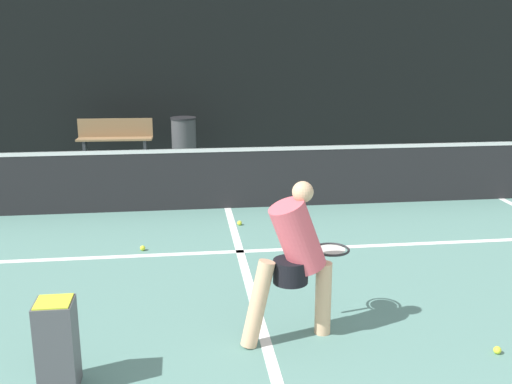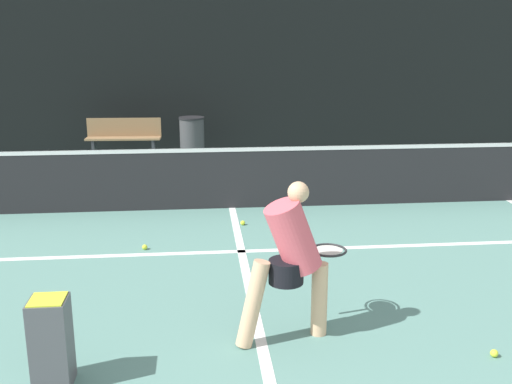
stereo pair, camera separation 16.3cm
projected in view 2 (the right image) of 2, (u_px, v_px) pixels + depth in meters
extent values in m
cube|color=white|center=(241.00, 251.00, 7.41)|extent=(8.25, 0.10, 0.01)
cube|color=white|center=(248.00, 282.00, 6.49)|extent=(0.10, 5.83, 0.01)
cube|color=#232326|center=(232.00, 178.00, 9.18)|extent=(11.00, 0.02, 0.95)
cube|color=white|center=(231.00, 150.00, 9.07)|extent=(11.00, 0.03, 0.06)
cube|color=black|center=(218.00, 70.00, 13.80)|extent=(24.00, 0.06, 3.67)
cylinder|color=#DBAD84|center=(319.00, 299.00, 5.28)|extent=(0.14, 0.14, 0.67)
cylinder|color=#DBAD84|center=(253.00, 304.00, 5.08)|extent=(0.33, 0.21, 0.78)
cylinder|color=black|center=(286.00, 271.00, 5.11)|extent=(0.30, 0.30, 0.20)
cylinder|color=#E55966|center=(293.00, 237.00, 5.05)|extent=(0.52, 0.37, 0.71)
sphere|color=#DBAD84|center=(298.00, 192.00, 4.97)|extent=(0.18, 0.18, 0.18)
cylinder|color=#262628|center=(297.00, 254.00, 5.38)|extent=(0.30, 0.10, 0.03)
torus|color=#262628|center=(328.00, 250.00, 5.47)|extent=(0.41, 0.41, 0.02)
cylinder|color=beige|center=(328.00, 250.00, 5.47)|extent=(0.31, 0.31, 0.01)
sphere|color=#D1E033|center=(243.00, 223.00, 8.44)|extent=(0.07, 0.07, 0.07)
sphere|color=#D1E033|center=(494.00, 353.00, 4.97)|extent=(0.07, 0.07, 0.07)
sphere|color=#D1E033|center=(145.00, 247.00, 7.47)|extent=(0.07, 0.07, 0.07)
cube|color=#4C4C51|center=(51.00, 343.00, 4.50)|extent=(0.28, 0.28, 0.70)
cube|color=#D1E033|center=(47.00, 302.00, 4.42)|extent=(0.25, 0.25, 0.06)
cube|color=olive|center=(123.00, 138.00, 12.97)|extent=(1.62, 0.43, 0.04)
cube|color=olive|center=(124.00, 128.00, 13.09)|extent=(1.60, 0.11, 0.42)
cube|color=#333338|center=(94.00, 149.00, 12.99)|extent=(0.06, 0.32, 0.44)
cube|color=#333338|center=(154.00, 148.00, 13.06)|extent=(0.06, 0.32, 0.44)
cylinder|color=#3F3F42|center=(192.00, 138.00, 13.23)|extent=(0.53, 0.53, 0.83)
cylinder|color=black|center=(192.00, 118.00, 13.12)|extent=(0.56, 0.56, 0.04)
cube|color=#B7B7BC|center=(282.00, 109.00, 18.19)|extent=(1.65, 4.07, 0.91)
cube|color=#1E2328|center=(284.00, 84.00, 17.80)|extent=(1.39, 2.44, 0.61)
cylinder|color=black|center=(299.00, 109.00, 19.55)|extent=(0.18, 0.60, 0.60)
cylinder|color=black|center=(315.00, 119.00, 17.04)|extent=(0.18, 0.60, 0.60)
cylinder|color=brown|center=(177.00, 53.00, 23.24)|extent=(0.28, 0.28, 3.92)
cylinder|color=brown|center=(457.00, 64.00, 21.34)|extent=(0.28, 0.28, 3.26)
ellipsoid|color=#28562D|center=(462.00, 6.00, 20.84)|extent=(3.58, 3.58, 0.90)
cylinder|color=brown|center=(39.00, 64.00, 17.71)|extent=(0.28, 0.28, 3.58)
cube|color=#B2ADA3|center=(206.00, 32.00, 27.20)|extent=(36.00, 2.40, 5.56)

